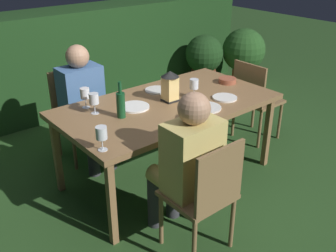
% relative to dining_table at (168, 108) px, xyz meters
% --- Properties ---
extents(ground_plane, '(16.00, 16.00, 0.00)m').
position_rel_dining_table_xyz_m(ground_plane, '(0.00, 0.00, -0.68)').
color(ground_plane, '#26471E').
extents(dining_table, '(1.85, 1.00, 0.73)m').
position_rel_dining_table_xyz_m(dining_table, '(0.00, 0.00, 0.00)').
color(dining_table, olive).
rests_on(dining_table, ground).
extents(chair_side_left_a, '(0.42, 0.40, 0.87)m').
position_rel_dining_table_xyz_m(chair_side_left_a, '(-0.42, -0.89, -0.20)').
color(chair_side_left_a, brown).
rests_on(chair_side_left_a, ground).
extents(person_in_mustard, '(0.38, 0.47, 1.15)m').
position_rel_dining_table_xyz_m(person_in_mustard, '(-0.42, -0.70, -0.05)').
color(person_in_mustard, tan).
rests_on(person_in_mustard, ground).
extents(chair_side_right_a, '(0.42, 0.40, 0.87)m').
position_rel_dining_table_xyz_m(chair_side_right_a, '(-0.42, 0.89, -0.20)').
color(chair_side_right_a, brown).
rests_on(chair_side_right_a, ground).
extents(person_in_blue, '(0.38, 0.47, 1.15)m').
position_rel_dining_table_xyz_m(person_in_blue, '(-0.42, 0.70, -0.05)').
color(person_in_blue, '#426699').
rests_on(person_in_blue, ground).
extents(chair_head_far, '(0.40, 0.42, 0.87)m').
position_rel_dining_table_xyz_m(chair_head_far, '(1.18, 0.00, -0.20)').
color(chair_head_far, brown).
rests_on(chair_head_far, ground).
extents(lantern_centerpiece, '(0.15, 0.15, 0.27)m').
position_rel_dining_table_xyz_m(lantern_centerpiece, '(0.04, 0.02, 0.20)').
color(lantern_centerpiece, black).
rests_on(lantern_centerpiece, dining_table).
extents(green_bottle_on_table, '(0.07, 0.07, 0.29)m').
position_rel_dining_table_xyz_m(green_bottle_on_table, '(-0.47, 0.00, 0.16)').
color(green_bottle_on_table, '#144723').
rests_on(green_bottle_on_table, dining_table).
extents(wine_glass_a, '(0.08, 0.08, 0.17)m').
position_rel_dining_table_xyz_m(wine_glass_a, '(-0.59, 0.34, 0.17)').
color(wine_glass_a, silver).
rests_on(wine_glass_a, dining_table).
extents(wine_glass_b, '(0.08, 0.08, 0.17)m').
position_rel_dining_table_xyz_m(wine_glass_b, '(-0.59, 0.19, 0.17)').
color(wine_glass_b, silver).
rests_on(wine_glass_b, dining_table).
extents(wine_glass_c, '(0.08, 0.08, 0.17)m').
position_rel_dining_table_xyz_m(wine_glass_c, '(-0.85, -0.36, 0.17)').
color(wine_glass_c, silver).
rests_on(wine_glass_c, dining_table).
extents(wine_glass_d, '(0.08, 0.08, 0.17)m').
position_rel_dining_table_xyz_m(wine_glass_d, '(0.25, -0.05, 0.17)').
color(wine_glass_d, silver).
rests_on(wine_glass_d, dining_table).
extents(plate_a, '(0.21, 0.21, 0.01)m').
position_rel_dining_table_xyz_m(plate_a, '(0.44, -0.24, 0.06)').
color(plate_a, white).
rests_on(plate_a, dining_table).
extents(plate_b, '(0.25, 0.25, 0.01)m').
position_rel_dining_table_xyz_m(plate_b, '(0.16, -0.30, 0.06)').
color(plate_b, silver).
rests_on(plate_b, dining_table).
extents(plate_c, '(0.22, 0.22, 0.01)m').
position_rel_dining_table_xyz_m(plate_c, '(0.10, 0.28, 0.06)').
color(plate_c, silver).
rests_on(plate_c, dining_table).
extents(plate_d, '(0.25, 0.25, 0.01)m').
position_rel_dining_table_xyz_m(plate_d, '(-0.28, 0.09, 0.06)').
color(plate_d, white).
rests_on(plate_d, dining_table).
extents(bowl_olives, '(0.17, 0.17, 0.05)m').
position_rel_dining_table_xyz_m(bowl_olives, '(0.76, 0.02, 0.08)').
color(bowl_olives, '#9E5138').
rests_on(bowl_olives, dining_table).
extents(bowl_bread, '(0.13, 0.13, 0.06)m').
position_rel_dining_table_xyz_m(bowl_bread, '(-0.07, -0.38, 0.08)').
color(bowl_bread, silver).
rests_on(bowl_bread, dining_table).
extents(hedge_backdrop, '(5.52, 0.61, 1.23)m').
position_rel_dining_table_xyz_m(hedge_backdrop, '(0.00, 2.10, -0.07)').
color(hedge_backdrop, '#193816').
rests_on(hedge_backdrop, ground).
extents(potted_plant_by_hedge, '(0.53, 0.53, 0.79)m').
position_rel_dining_table_xyz_m(potted_plant_by_hedge, '(1.85, 1.45, -0.23)').
color(potted_plant_by_hedge, brown).
rests_on(potted_plant_by_hedge, ground).
extents(potted_plant_corner, '(0.63, 0.63, 0.83)m').
position_rel_dining_table_xyz_m(potted_plant_corner, '(2.48, 1.27, -0.20)').
color(potted_plant_corner, brown).
rests_on(potted_plant_corner, ground).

